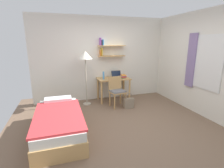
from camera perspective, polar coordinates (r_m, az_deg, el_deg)
ground_plane at (r=3.95m, az=5.24°, el=-13.60°), size 5.28×5.28×0.00m
wall_back at (r=5.44m, az=-2.74°, el=8.56°), size 4.40×0.27×2.60m
wall_right at (r=4.71m, az=29.07°, el=5.92°), size 0.10×4.40×2.60m
bed at (r=3.65m, az=-17.47°, el=-12.42°), size 0.90×1.86×0.54m
desk at (r=5.31m, az=0.49°, el=0.59°), size 1.00×0.59×0.72m
desk_chair at (r=4.84m, az=1.65°, el=-2.03°), size 0.48×0.44×0.86m
standing_lamp at (r=4.86m, az=-9.05°, el=8.73°), size 0.40×0.40×1.58m
laptop at (r=5.36m, az=1.53°, el=2.76°), size 0.32×0.24×0.21m
water_bottle at (r=5.10m, az=-2.88°, el=2.90°), size 0.06×0.06×0.24m
book_stack at (r=5.34m, az=3.81°, el=2.65°), size 0.19×0.26×0.09m
handbag at (r=4.81m, az=5.68°, el=-6.36°), size 0.29×0.12×0.43m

